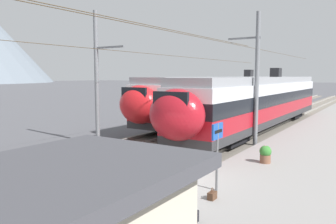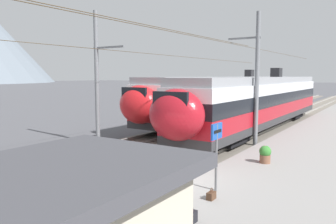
{
  "view_description": "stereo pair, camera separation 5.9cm",
  "coord_description": "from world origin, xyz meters",
  "px_view_note": "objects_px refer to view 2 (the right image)",
  "views": [
    {
      "loc": [
        -9.67,
        -6.59,
        3.95
      ],
      "look_at": [
        5.17,
        3.14,
        2.02
      ],
      "focal_mm": 35.92,
      "sensor_mm": 36.0,
      "label": 1
    },
    {
      "loc": [
        -9.64,
        -6.64,
        3.95
      ],
      "look_at": [
        5.17,
        3.14,
        2.02
      ],
      "focal_mm": 35.92,
      "sensor_mm": 36.0,
      "label": 2
    }
  ],
  "objects_px": {
    "train_near_platform": "(260,100)",
    "handbag_beside_passenger": "(192,217)",
    "platform_sign": "(217,141)",
    "potted_plant_platform_edge": "(265,154)",
    "catenary_mast_mid": "(255,77)",
    "passenger_walking": "(173,198)",
    "train_far_track": "(231,95)",
    "handbag_near_sign": "(211,196)",
    "catenary_mast_far_side": "(98,76)"
  },
  "relations": [
    {
      "from": "train_near_platform",
      "to": "handbag_beside_passenger",
      "type": "bearing_deg",
      "value": -167.2
    },
    {
      "from": "platform_sign",
      "to": "potted_plant_platform_edge",
      "type": "relative_size",
      "value": 2.92
    },
    {
      "from": "train_near_platform",
      "to": "platform_sign",
      "type": "distance_m",
      "value": 14.05
    },
    {
      "from": "catenary_mast_mid",
      "to": "passenger_walking",
      "type": "height_order",
      "value": "catenary_mast_mid"
    },
    {
      "from": "train_near_platform",
      "to": "train_far_track",
      "type": "bearing_deg",
      "value": 38.8
    },
    {
      "from": "train_near_platform",
      "to": "handbag_near_sign",
      "type": "relative_size",
      "value": 66.55
    },
    {
      "from": "platform_sign",
      "to": "passenger_walking",
      "type": "relative_size",
      "value": 1.27
    },
    {
      "from": "handbag_beside_passenger",
      "to": "passenger_walking",
      "type": "bearing_deg",
      "value": -176.33
    },
    {
      "from": "platform_sign",
      "to": "handbag_near_sign",
      "type": "distance_m",
      "value": 1.68
    },
    {
      "from": "catenary_mast_far_side",
      "to": "handbag_beside_passenger",
      "type": "distance_m",
      "value": 12.57
    },
    {
      "from": "handbag_near_sign",
      "to": "platform_sign",
      "type": "bearing_deg",
      "value": 16.16
    },
    {
      "from": "potted_plant_platform_edge",
      "to": "handbag_near_sign",
      "type": "bearing_deg",
      "value": 179.69
    },
    {
      "from": "passenger_walking",
      "to": "catenary_mast_far_side",
      "type": "bearing_deg",
      "value": 52.15
    },
    {
      "from": "train_near_platform",
      "to": "catenary_mast_far_side",
      "type": "height_order",
      "value": "catenary_mast_far_side"
    },
    {
      "from": "train_near_platform",
      "to": "handbag_beside_passenger",
      "type": "height_order",
      "value": "train_near_platform"
    },
    {
      "from": "passenger_walking",
      "to": "potted_plant_platform_edge",
      "type": "bearing_deg",
      "value": 2.46
    },
    {
      "from": "passenger_walking",
      "to": "potted_plant_platform_edge",
      "type": "height_order",
      "value": "passenger_walking"
    },
    {
      "from": "passenger_walking",
      "to": "potted_plant_platform_edge",
      "type": "xyz_separation_m",
      "value": [
        7.61,
        0.33,
        -0.55
      ]
    },
    {
      "from": "train_near_platform",
      "to": "passenger_walking",
      "type": "xyz_separation_m",
      "value": [
        -17.11,
        -3.74,
        -0.95
      ]
    },
    {
      "from": "catenary_mast_mid",
      "to": "handbag_near_sign",
      "type": "distance_m",
      "value": 10.04
    },
    {
      "from": "handbag_near_sign",
      "to": "passenger_walking",
      "type": "bearing_deg",
      "value": -172.33
    },
    {
      "from": "train_far_track",
      "to": "handbag_beside_passenger",
      "type": "bearing_deg",
      "value": -159.42
    },
    {
      "from": "catenary_mast_mid",
      "to": "platform_sign",
      "type": "bearing_deg",
      "value": -168.45
    },
    {
      "from": "catenary_mast_mid",
      "to": "handbag_beside_passenger",
      "type": "relative_size",
      "value": 96.41
    },
    {
      "from": "potted_plant_platform_edge",
      "to": "platform_sign",
      "type": "bearing_deg",
      "value": 176.49
    },
    {
      "from": "train_far_track",
      "to": "handbag_near_sign",
      "type": "relative_size",
      "value": 80.35
    },
    {
      "from": "catenary_mast_mid",
      "to": "catenary_mast_far_side",
      "type": "distance_m",
      "value": 8.72
    },
    {
      "from": "train_far_track",
      "to": "catenary_mast_mid",
      "type": "bearing_deg",
      "value": -151.35
    },
    {
      "from": "train_far_track",
      "to": "handbag_beside_passenger",
      "type": "xyz_separation_m",
      "value": [
        -21.79,
        -8.18,
        -1.75
      ]
    },
    {
      "from": "catenary_mast_mid",
      "to": "passenger_walking",
      "type": "relative_size",
      "value": 24.09
    },
    {
      "from": "catenary_mast_mid",
      "to": "potted_plant_platform_edge",
      "type": "distance_m",
      "value": 5.64
    },
    {
      "from": "potted_plant_platform_edge",
      "to": "train_near_platform",
      "type": "bearing_deg",
      "value": 19.73
    },
    {
      "from": "train_near_platform",
      "to": "passenger_walking",
      "type": "height_order",
      "value": "train_near_platform"
    },
    {
      "from": "train_near_platform",
      "to": "catenary_mast_far_side",
      "type": "distance_m",
      "value": 11.38
    },
    {
      "from": "catenary_mast_mid",
      "to": "catenary_mast_far_side",
      "type": "xyz_separation_m",
      "value": [
        -4.07,
        7.71,
        0.07
      ]
    },
    {
      "from": "handbag_near_sign",
      "to": "potted_plant_platform_edge",
      "type": "bearing_deg",
      "value": -0.31
    },
    {
      "from": "train_far_track",
      "to": "passenger_walking",
      "type": "height_order",
      "value": "train_far_track"
    },
    {
      "from": "platform_sign",
      "to": "passenger_walking",
      "type": "xyz_separation_m",
      "value": [
        -3.42,
        -0.58,
        -0.63
      ]
    },
    {
      "from": "catenary_mast_mid",
      "to": "passenger_walking",
      "type": "bearing_deg",
      "value": -168.98
    },
    {
      "from": "catenary_mast_mid",
      "to": "handbag_beside_passenger",
      "type": "distance_m",
      "value": 11.66
    },
    {
      "from": "passenger_walking",
      "to": "handbag_near_sign",
      "type": "relative_size",
      "value": 4.78
    },
    {
      "from": "train_far_track",
      "to": "passenger_walking",
      "type": "xyz_separation_m",
      "value": [
        -22.71,
        -8.24,
        -0.95
      ]
    },
    {
      "from": "train_far_track",
      "to": "catenary_mast_mid",
      "type": "height_order",
      "value": "catenary_mast_mid"
    },
    {
      "from": "potted_plant_platform_edge",
      "to": "passenger_walking",
      "type": "bearing_deg",
      "value": -177.54
    },
    {
      "from": "train_near_platform",
      "to": "platform_sign",
      "type": "bearing_deg",
      "value": -167.04
    },
    {
      "from": "train_near_platform",
      "to": "train_far_track",
      "type": "xyz_separation_m",
      "value": [
        5.6,
        4.5,
        0.01
      ]
    },
    {
      "from": "platform_sign",
      "to": "handbag_near_sign",
      "type": "height_order",
      "value": "platform_sign"
    },
    {
      "from": "passenger_walking",
      "to": "train_near_platform",
      "type": "bearing_deg",
      "value": 12.31
    },
    {
      "from": "train_far_track",
      "to": "catenary_mast_far_side",
      "type": "bearing_deg",
      "value": 173.22
    },
    {
      "from": "platform_sign",
      "to": "passenger_walking",
      "type": "height_order",
      "value": "platform_sign"
    }
  ]
}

